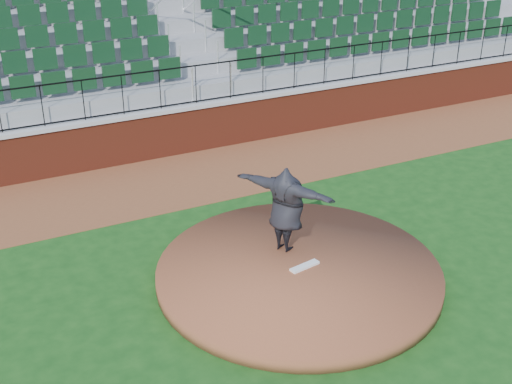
% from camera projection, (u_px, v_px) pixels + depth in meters
% --- Properties ---
extents(ground, '(90.00, 90.00, 0.00)m').
position_uv_depth(ground, '(292.00, 288.00, 12.31)').
color(ground, '#154413').
rests_on(ground, ground).
extents(warning_track, '(34.00, 3.20, 0.01)m').
position_uv_depth(warning_track, '(186.00, 177.00, 16.66)').
color(warning_track, brown).
rests_on(warning_track, ground).
extents(field_wall, '(34.00, 0.35, 1.20)m').
position_uv_depth(field_wall, '(163.00, 134.00, 17.69)').
color(field_wall, maroon).
rests_on(field_wall, ground).
extents(wall_cap, '(34.00, 0.45, 0.10)m').
position_uv_depth(wall_cap, '(161.00, 110.00, 17.41)').
color(wall_cap, '#B7B7B7').
rests_on(wall_cap, field_wall).
extents(wall_railing, '(34.00, 0.05, 1.00)m').
position_uv_depth(wall_railing, '(160.00, 90.00, 17.17)').
color(wall_railing, black).
rests_on(wall_railing, wall_cap).
extents(seating_stands, '(34.00, 5.10, 4.60)m').
position_uv_depth(seating_stands, '(127.00, 47.00, 19.15)').
color(seating_stands, gray).
rests_on(seating_stands, ground).
extents(concourse_wall, '(34.00, 0.50, 5.50)m').
position_uv_depth(concourse_wall, '(100.00, 13.00, 21.21)').
color(concourse_wall, maroon).
rests_on(concourse_wall, ground).
extents(pitchers_mound, '(5.26, 5.26, 0.25)m').
position_uv_depth(pitchers_mound, '(299.00, 273.00, 12.54)').
color(pitchers_mound, brown).
rests_on(pitchers_mound, ground).
extents(pitching_rubber, '(0.63, 0.26, 0.04)m').
position_uv_depth(pitching_rubber, '(305.00, 266.00, 12.48)').
color(pitching_rubber, white).
rests_on(pitching_rubber, pitchers_mound).
extents(pitcher, '(1.53, 2.12, 1.72)m').
position_uv_depth(pitcher, '(286.00, 209.00, 12.73)').
color(pitcher, black).
rests_on(pitcher, pitchers_mound).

